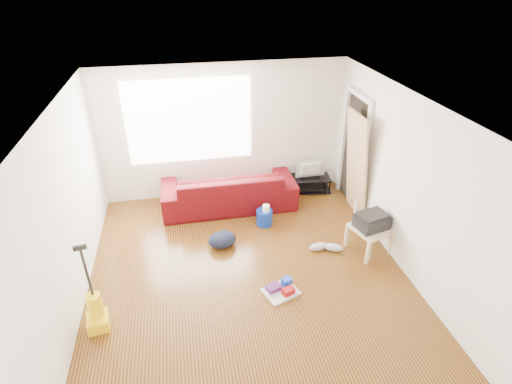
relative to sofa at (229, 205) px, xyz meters
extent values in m
cube|color=#3D220C|center=(0.01, -1.95, 0.00)|extent=(4.50, 5.00, 0.01)
cube|color=white|center=(0.01, -1.95, 2.50)|extent=(4.50, 5.00, 0.01)
cube|color=white|center=(0.01, 0.55, 1.25)|extent=(4.50, 0.01, 2.50)
cube|color=white|center=(0.01, -4.45, 1.25)|extent=(4.50, 0.01, 2.50)
cube|color=white|center=(-2.24, -1.95, 1.25)|extent=(0.01, 5.00, 2.50)
cube|color=white|center=(2.26, -1.95, 1.25)|extent=(0.01, 5.00, 2.50)
cube|color=white|center=(-0.59, 0.53, 1.50)|extent=(2.20, 0.01, 1.50)
cube|color=white|center=(2.22, -0.70, 1.00)|extent=(0.06, 0.08, 2.00)
cube|color=white|center=(2.22, 0.20, 1.00)|extent=(0.06, 0.08, 2.00)
cube|color=white|center=(2.22, -0.25, 2.04)|extent=(0.06, 0.98, 0.08)
cube|color=black|center=(2.25, -0.25, 1.00)|extent=(0.01, 0.86, 1.98)
imported|color=#3E0307|center=(0.00, 0.00, 0.00)|extent=(2.42, 0.94, 0.71)
cube|color=black|center=(1.66, 0.27, 0.03)|extent=(0.81, 0.52, 0.03)
cube|color=black|center=(1.66, 0.27, 0.27)|extent=(0.81, 0.52, 0.03)
cylinder|color=black|center=(1.29, 0.13, 0.14)|extent=(0.03, 0.03, 0.28)
cylinder|color=black|center=(1.34, 0.50, 0.14)|extent=(0.03, 0.03, 0.28)
cylinder|color=black|center=(1.98, 0.04, 0.14)|extent=(0.03, 0.03, 0.28)
cylinder|color=black|center=(2.03, 0.41, 0.14)|extent=(0.03, 0.03, 0.28)
imported|color=black|center=(1.66, 0.27, 0.45)|extent=(0.58, 0.08, 0.34)
cube|color=tan|center=(1.96, -1.74, 0.41)|extent=(0.67, 0.67, 0.05)
cube|color=tan|center=(1.80, -2.05, 0.19)|extent=(0.05, 0.05, 0.39)
cube|color=tan|center=(1.65, -1.59, 0.19)|extent=(0.05, 0.05, 0.39)
cube|color=tan|center=(2.26, -1.90, 0.19)|extent=(0.05, 0.05, 0.39)
cube|color=tan|center=(2.11, -1.44, 0.19)|extent=(0.05, 0.05, 0.39)
cube|color=black|center=(1.96, -1.74, 0.53)|extent=(0.54, 0.46, 0.20)
cube|color=black|center=(1.96, -1.74, 0.66)|extent=(0.49, 0.41, 0.04)
cylinder|color=#0D2E9F|center=(0.51, -0.73, 0.00)|extent=(0.35, 0.35, 0.28)
cylinder|color=white|center=(0.53, -0.74, 0.19)|extent=(0.12, 0.12, 0.11)
cube|color=silver|center=(0.38, -2.40, 0.02)|extent=(0.54, 0.49, 0.04)
cube|color=#A21113|center=(0.47, -2.47, 0.08)|extent=(0.19, 0.16, 0.09)
cube|color=#4E1C61|center=(0.29, -2.36, 0.07)|extent=(0.23, 0.20, 0.07)
cube|color=blue|center=(0.48, -2.31, 0.10)|extent=(0.15, 0.14, 0.12)
ellipsoid|color=black|center=(-0.28, -1.20, 0.00)|extent=(0.51, 0.44, 0.25)
ellipsoid|color=#B4B6CA|center=(1.19, -1.59, 0.06)|extent=(0.32, 0.17, 0.12)
ellipsoid|color=#B4B6CA|center=(1.42, -1.66, 0.06)|extent=(0.33, 0.26, 0.12)
cube|color=yellow|center=(-1.99, -2.53, 0.08)|extent=(0.30, 0.32, 0.16)
cylinder|color=yellow|center=(-1.99, -2.48, 0.32)|extent=(0.18, 0.18, 0.32)
cylinder|color=black|center=(-1.99, -2.45, 0.82)|extent=(0.03, 0.03, 0.68)
cube|color=black|center=(-1.99, -2.45, 1.18)|extent=(0.15, 0.06, 0.05)
cube|color=tan|center=(2.14, -0.63, 0.00)|extent=(0.23, 0.75, 1.87)
camera|label=1|loc=(-0.75, -6.32, 3.95)|focal=28.00mm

